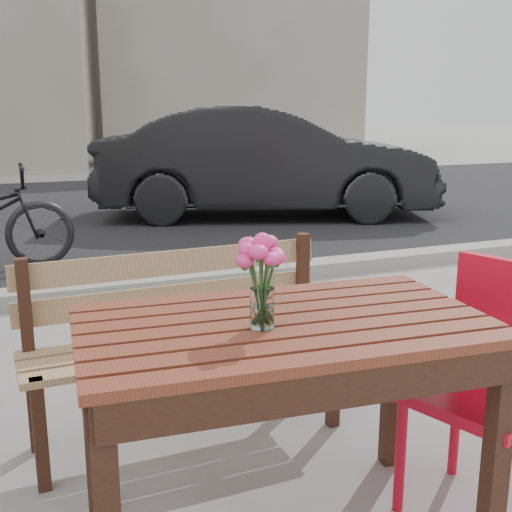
{
  "coord_description": "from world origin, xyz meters",
  "views": [
    {
      "loc": [
        -0.81,
        -1.83,
        1.45
      ],
      "look_at": [
        -0.11,
        -0.08,
        1.0
      ],
      "focal_mm": 45.0,
      "sensor_mm": 36.0,
      "label": 1
    }
  ],
  "objects_px": {
    "main_vase": "(262,270)",
    "main_table": "(283,358)",
    "red_chair": "(493,371)",
    "parked_car": "(266,162)"
  },
  "relations": [
    {
      "from": "main_table",
      "to": "parked_car",
      "type": "xyz_separation_m",
      "value": [
        2.45,
        6.03,
        0.05
      ]
    },
    {
      "from": "main_vase",
      "to": "parked_car",
      "type": "xyz_separation_m",
      "value": [
        2.54,
        6.07,
        -0.26
      ]
    },
    {
      "from": "main_table",
      "to": "red_chair",
      "type": "distance_m",
      "value": 0.79
    },
    {
      "from": "main_table",
      "to": "red_chair",
      "type": "relative_size",
      "value": 1.47
    },
    {
      "from": "parked_car",
      "to": "red_chair",
      "type": "bearing_deg",
      "value": -176.2
    },
    {
      "from": "red_chair",
      "to": "parked_car",
      "type": "height_order",
      "value": "parked_car"
    },
    {
      "from": "parked_car",
      "to": "main_table",
      "type": "bearing_deg",
      "value": 176.98
    },
    {
      "from": "main_table",
      "to": "parked_car",
      "type": "bearing_deg",
      "value": 72.05
    },
    {
      "from": "main_vase",
      "to": "main_table",
      "type": "bearing_deg",
      "value": 25.47
    },
    {
      "from": "main_vase",
      "to": "parked_car",
      "type": "relative_size",
      "value": 0.07
    }
  ]
}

